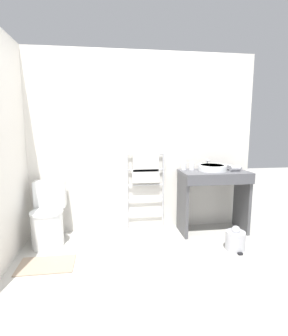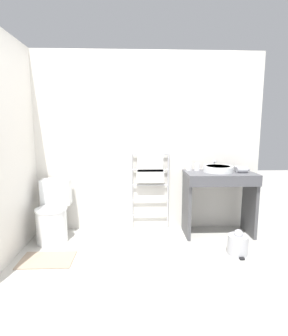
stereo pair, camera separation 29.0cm
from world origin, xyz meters
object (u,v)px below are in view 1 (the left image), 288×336
at_px(cup_near_wall, 184,166).
at_px(trash_bin, 235,240).
at_px(toilet, 48,219).
at_px(hair_dryer, 235,168).
at_px(cup_near_edge, 192,166).
at_px(sink_basin, 212,168).
at_px(towel_radiator, 146,174).

relative_size(cup_near_wall, trash_bin, 0.36).
distance_m(toilet, hair_dryer, 2.45).
relative_size(cup_near_wall, cup_near_edge, 1.04).
bearing_deg(trash_bin, toilet, 167.51).
relative_size(cup_near_edge, hair_dryer, 0.56).
bearing_deg(sink_basin, towel_radiator, 168.17).
distance_m(cup_near_edge, trash_bin, 1.07).
bearing_deg(toilet, cup_near_wall, 7.60).
bearing_deg(toilet, hair_dryer, 1.34).
height_order(cup_near_edge, trash_bin, cup_near_edge).
height_order(cup_near_edge, hair_dryer, cup_near_edge).
relative_size(sink_basin, cup_near_edge, 3.75).
xyz_separation_m(towel_radiator, cup_near_edge, (0.61, -0.08, 0.11)).
height_order(towel_radiator, cup_near_edge, towel_radiator).
xyz_separation_m(cup_near_edge, hair_dryer, (0.54, -0.15, -0.01)).
bearing_deg(cup_near_wall, sink_basin, -19.35).
xyz_separation_m(toilet, trash_bin, (2.16, -0.48, -0.19)).
bearing_deg(cup_near_edge, hair_dryer, -15.67).
bearing_deg(cup_near_wall, trash_bin, -59.50).
xyz_separation_m(cup_near_wall, cup_near_edge, (0.10, -0.02, -0.00)).
height_order(towel_radiator, sink_basin, towel_radiator).
height_order(toilet, cup_near_wall, cup_near_wall).
distance_m(towel_radiator, sink_basin, 0.89).
distance_m(towel_radiator, trash_bin, 1.37).
bearing_deg(sink_basin, cup_near_edge, 158.45).
xyz_separation_m(cup_near_wall, trash_bin, (0.42, -0.71, -0.76)).
relative_size(towel_radiator, cup_near_wall, 10.53).
height_order(sink_basin, trash_bin, sink_basin).
relative_size(toilet, cup_near_edge, 7.53).
relative_size(sink_basin, trash_bin, 1.29).
bearing_deg(toilet, trash_bin, -12.49).
bearing_deg(hair_dryer, cup_near_edge, 164.33).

